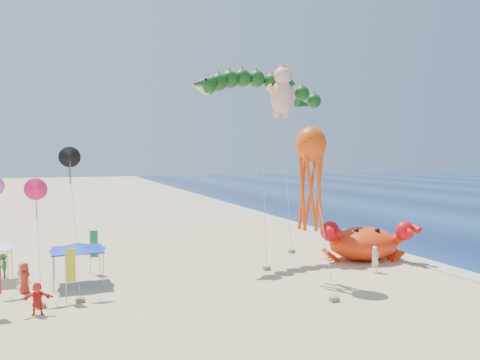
% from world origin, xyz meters
% --- Properties ---
extents(ground, '(320.00, 320.00, 0.00)m').
position_xyz_m(ground, '(0.00, 0.00, 0.00)').
color(ground, '#D1B784').
rests_on(ground, ground).
extents(foam_strip, '(320.00, 320.00, 0.00)m').
position_xyz_m(foam_strip, '(12.00, 0.00, 0.01)').
color(foam_strip, silver).
rests_on(foam_strip, ground).
extents(crab_inflatable, '(7.39, 6.04, 3.24)m').
position_xyz_m(crab_inflatable, '(8.16, 1.03, 1.43)').
color(crab_inflatable, red).
rests_on(crab_inflatable, ground).
extents(dragon_kite, '(12.59, 7.96, 14.98)m').
position_xyz_m(dragon_kite, '(1.19, 5.99, 13.60)').
color(dragon_kite, '#103D13').
rests_on(dragon_kite, ground).
extents(cherub_kite, '(2.13, 1.76, 15.77)m').
position_xyz_m(cherub_kite, '(3.17, 5.68, 13.68)').
color(cherub_kite, '#FFBB9B').
rests_on(cherub_kite, ground).
extents(octopus_kite, '(2.05, 5.29, 10.16)m').
position_xyz_m(octopus_kite, '(0.98, -3.11, 7.33)').
color(octopus_kite, '#F24A0C').
rests_on(octopus_kite, ground).
extents(canopy_blue, '(3.45, 3.45, 2.71)m').
position_xyz_m(canopy_blue, '(-13.28, 1.65, 2.44)').
color(canopy_blue, gray).
rests_on(canopy_blue, ground).
extents(feather_flags, '(8.97, 7.44, 3.20)m').
position_xyz_m(feather_flags, '(-15.99, 0.48, 2.01)').
color(feather_flags, gray).
rests_on(feather_flags, ground).
extents(beachgoers, '(25.28, 9.67, 1.88)m').
position_xyz_m(beachgoers, '(-13.70, 0.27, 0.86)').
color(beachgoers, '#26742C').
rests_on(beachgoers, ground).
extents(small_kites, '(5.79, 5.75, 8.88)m').
position_xyz_m(small_kites, '(-15.71, 0.55, 6.29)').
color(small_kites, '#F752CE').
rests_on(small_kites, ground).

